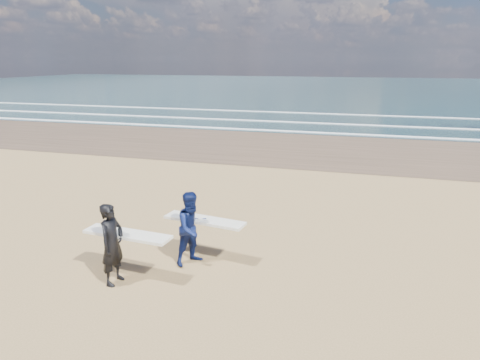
% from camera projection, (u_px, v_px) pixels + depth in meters
% --- Properties ---
extents(ocean, '(220.00, 100.00, 0.02)m').
position_uv_depth(ocean, '(455.00, 91.00, 71.32)').
color(ocean, '#1A3439').
rests_on(ocean, ground).
extents(surfer_near, '(2.23, 1.07, 1.97)m').
position_uv_depth(surfer_near, '(114.00, 243.00, 9.96)').
color(surfer_near, black).
rests_on(surfer_near, ground).
extents(surfer_far, '(2.25, 1.36, 1.93)m').
position_uv_depth(surfer_far, '(193.00, 228.00, 10.95)').
color(surfer_far, '#0D1848').
rests_on(surfer_far, ground).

